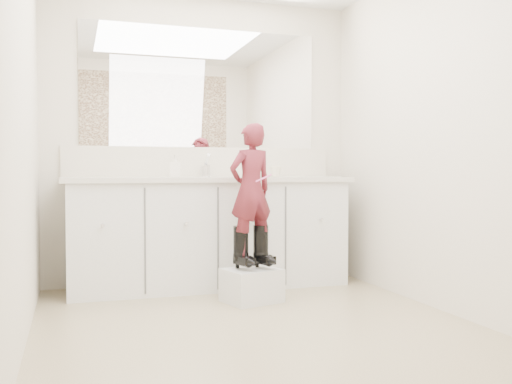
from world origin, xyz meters
name	(u,v)px	position (x,y,z in m)	size (l,w,h in m)	color
floor	(256,326)	(0.00, 0.00, 0.00)	(3.00, 3.00, 0.00)	#867357
wall_back	(202,140)	(0.00, 1.50, 1.20)	(2.60, 2.60, 0.00)	beige
wall_front	(389,94)	(0.00, -1.50, 1.20)	(2.60, 2.60, 0.00)	beige
wall_left	(22,121)	(-1.30, 0.00, 1.20)	(3.00, 3.00, 0.00)	beige
wall_right	(441,132)	(1.30, 0.00, 1.20)	(3.00, 3.00, 0.00)	beige
vanity_cabinet	(210,235)	(0.00, 1.23, 0.42)	(2.20, 0.55, 0.85)	silver
countertop	(210,180)	(0.00, 1.21, 0.87)	(2.28, 0.58, 0.04)	beige
backsplash	(202,162)	(0.00, 1.49, 1.02)	(2.28, 0.03, 0.25)	beige
mirror	(202,88)	(0.00, 1.49, 1.64)	(2.00, 0.02, 1.00)	white
faucet	(205,171)	(0.00, 1.38, 0.94)	(0.08, 0.08, 0.10)	silver
cup	(276,172)	(0.56, 1.20, 0.93)	(0.10, 0.10, 0.09)	beige
soap_bottle	(175,166)	(-0.28, 1.20, 0.98)	(0.08, 0.08, 0.18)	white
step_stool	(252,285)	(0.16, 0.61, 0.12)	(0.37, 0.31, 0.24)	silver
boot_left	(241,247)	(0.09, 0.63, 0.39)	(0.11, 0.21, 0.31)	black
boot_right	(261,247)	(0.24, 0.63, 0.39)	(0.11, 0.21, 0.31)	black
toddler	(251,189)	(0.16, 0.63, 0.81)	(0.34, 0.22, 0.94)	#992F3B
toothbrush	(264,178)	(0.23, 0.55, 0.89)	(0.01, 0.01, 0.14)	#EA5BA3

